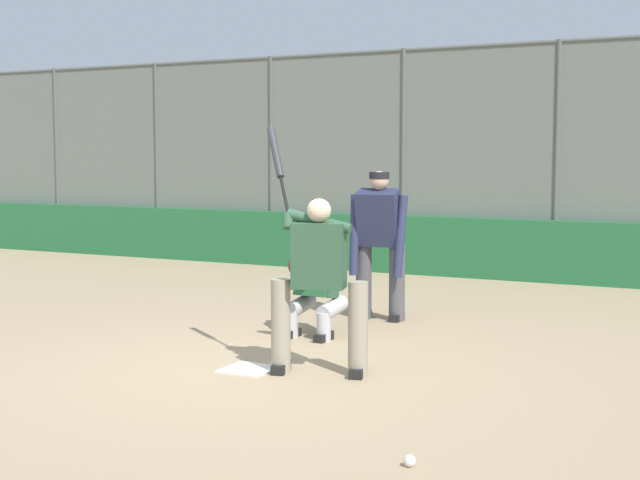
{
  "coord_description": "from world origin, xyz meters",
  "views": [
    {
      "loc": [
        -3.94,
        6.47,
        1.84
      ],
      "look_at": [
        -0.18,
        -1.0,
        1.05
      ],
      "focal_mm": 50.0,
      "sensor_mm": 36.0,
      "label": 1
    }
  ],
  "objects_px": {
    "batter_at_plate": "(318,279)",
    "spare_bat_by_padding": "(321,275)",
    "catcher_behind_plate": "(314,281)",
    "umpire_home": "(379,241)",
    "baseball_loose": "(410,461)"
  },
  "relations": [
    {
      "from": "batter_at_plate",
      "to": "spare_bat_by_padding",
      "type": "xyz_separation_m",
      "value": [
        2.69,
        -5.43,
        -0.78
      ]
    },
    {
      "from": "catcher_behind_plate",
      "to": "umpire_home",
      "type": "height_order",
      "value": "umpire_home"
    },
    {
      "from": "catcher_behind_plate",
      "to": "baseball_loose",
      "type": "height_order",
      "value": "catcher_behind_plate"
    },
    {
      "from": "catcher_behind_plate",
      "to": "baseball_loose",
      "type": "relative_size",
      "value": 14.85
    },
    {
      "from": "umpire_home",
      "to": "spare_bat_by_padding",
      "type": "relative_size",
      "value": 2.28
    },
    {
      "from": "baseball_loose",
      "to": "umpire_home",
      "type": "bearing_deg",
      "value": -64.84
    },
    {
      "from": "baseball_loose",
      "to": "spare_bat_by_padding",
      "type": "bearing_deg",
      "value": -59.73
    },
    {
      "from": "batter_at_plate",
      "to": "umpire_home",
      "type": "height_order",
      "value": "batter_at_plate"
    },
    {
      "from": "batter_at_plate",
      "to": "catcher_behind_plate",
      "type": "bearing_deg",
      "value": -76.3
    },
    {
      "from": "umpire_home",
      "to": "baseball_loose",
      "type": "distance_m",
      "value": 4.83
    },
    {
      "from": "batter_at_plate",
      "to": "baseball_loose",
      "type": "relative_size",
      "value": 28.44
    },
    {
      "from": "batter_at_plate",
      "to": "baseball_loose",
      "type": "height_order",
      "value": "batter_at_plate"
    },
    {
      "from": "spare_bat_by_padding",
      "to": "baseball_loose",
      "type": "xyz_separation_m",
      "value": [
        -4.21,
        7.21,
        0.0
      ]
    },
    {
      "from": "batter_at_plate",
      "to": "spare_bat_by_padding",
      "type": "height_order",
      "value": "batter_at_plate"
    },
    {
      "from": "batter_at_plate",
      "to": "catcher_behind_plate",
      "type": "distance_m",
      "value": 1.58
    }
  ]
}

